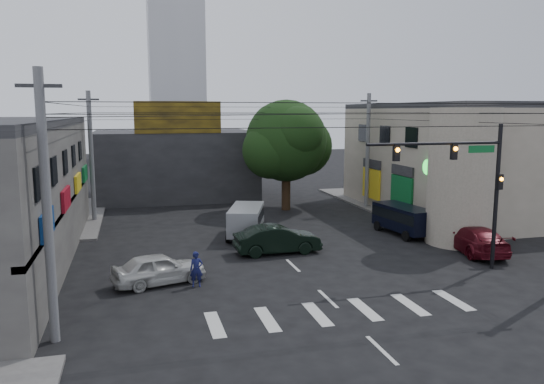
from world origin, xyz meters
name	(u,v)px	position (x,y,z in m)	size (l,w,h in m)	color
ground	(305,277)	(0.00, 0.00, 0.00)	(160.00, 160.00, 0.00)	black
sidewalk_far_right	(435,199)	(18.00, 18.00, 0.07)	(16.00, 16.00, 0.15)	#514F4C
building_right	(472,160)	(18.00, 13.00, 4.00)	(14.00, 18.00, 8.00)	gray
corner_column	(462,176)	(11.00, 4.00, 4.00)	(4.00, 4.00, 8.00)	gray
building_far	(175,164)	(-4.00, 26.00, 3.00)	(14.00, 10.00, 6.00)	#232326
billboard	(178,117)	(-4.00, 21.10, 7.30)	(7.00, 0.30, 2.60)	olive
tower_distant	(175,25)	(0.00, 70.00, 22.00)	(9.00, 9.00, 44.00)	silver
street_tree	(286,141)	(4.00, 17.00, 5.47)	(6.40, 6.40, 8.70)	black
traffic_gantry	(468,174)	(7.82, -1.00, 4.83)	(7.10, 0.35, 7.20)	black
utility_pole_near_left	(47,209)	(-10.50, -4.50, 4.60)	(0.32, 0.32, 9.20)	#59595B
utility_pole_far_left	(91,157)	(-10.50, 16.00, 4.60)	(0.32, 0.32, 9.20)	#59595B
utility_pole_far_right	(368,152)	(10.50, 16.00, 4.60)	(0.32, 0.32, 9.20)	#59595B
dark_sedan	(277,239)	(-0.14, 4.52, 0.78)	(4.79, 1.76, 1.57)	black
white_compact	(159,269)	(-6.73, 0.80, 0.72)	(4.49, 2.73, 1.43)	#B5B6B1
maroon_sedan	(475,240)	(10.50, 1.83, 0.75)	(2.94, 5.44, 1.50)	#4C0A14
silver_minivan	(246,222)	(-1.00, 8.70, 0.96)	(3.18, 4.81, 1.91)	#95979C
navy_van	(403,220)	(8.80, 6.79, 0.92)	(2.28, 4.78, 1.84)	black
traffic_officer	(196,269)	(-5.13, -0.01, 0.80)	(0.61, 0.42, 1.60)	#141748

